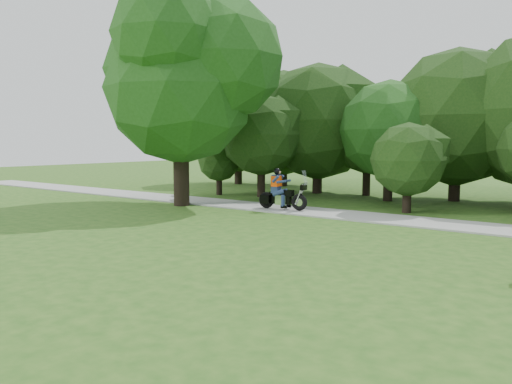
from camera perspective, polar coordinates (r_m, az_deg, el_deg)
The scene contains 4 objects.
ground at distance 10.60m, azimuth 7.33°, elevation -9.48°, with size 100.00×100.00×0.00m, color #265217.
walkway at distance 17.87m, azimuth 19.96°, elevation -3.42°, with size 60.00×2.20×0.06m, color gray.
big_tree_west at distance 22.32m, azimuth -8.12°, elevation 13.39°, with size 8.64×6.56×9.96m.
touring_motorcycle at distance 20.10m, azimuth 2.71°, elevation -0.27°, with size 2.17×0.76×1.66m.
Camera 1 is at (4.95, -8.95, 2.78)m, focal length 35.00 mm.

